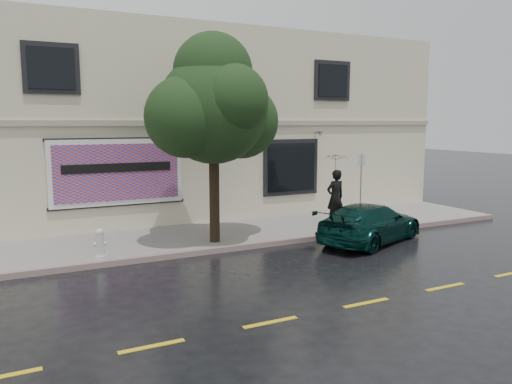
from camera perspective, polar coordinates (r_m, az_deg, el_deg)
name	(u,v)px	position (r m, az deg, el deg)	size (l,w,h in m)	color
ground	(281,261)	(13.33, 2.89, -7.83)	(90.00, 90.00, 0.00)	black
sidewalk	(232,233)	(16.13, -2.81, -4.75)	(20.00, 3.50, 0.15)	gray
curb	(256,245)	(14.59, -0.02, -6.11)	(20.00, 0.18, 0.16)	gray
road_marking	(366,303)	(10.57, 12.48, -12.27)	(19.00, 0.12, 0.01)	gold
building	(175,125)	(21.12, -9.23, 7.54)	(20.00, 8.12, 7.00)	beige
billboard	(118,172)	(16.45, -15.51, 2.20)	(4.30, 0.16, 2.20)	white
car	(370,223)	(15.52, 12.94, -3.47)	(1.82, 4.12, 1.20)	#072B26
pedestrian	(335,197)	(17.12, 9.05, -0.62)	(0.69, 0.45, 1.89)	black
umbrella	(336,159)	(16.98, 9.15, 3.79)	(1.01, 1.01, 0.75)	black
street_tree	(213,110)	(14.38, -4.90, 9.34)	(3.12, 3.12, 5.41)	black
fire_hydrant	(100,244)	(13.47, -17.41, -5.68)	(0.32, 0.30, 0.79)	silver
sign_pole	(361,180)	(18.11, 11.90, 1.34)	(0.28, 0.12, 2.36)	#999DA1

